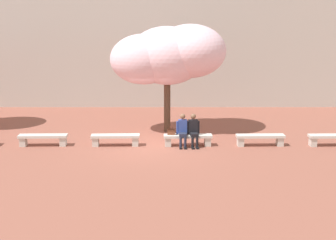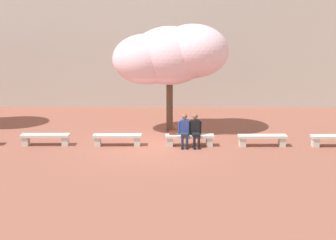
{
  "view_description": "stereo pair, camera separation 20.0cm",
  "coord_description": "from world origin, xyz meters",
  "px_view_note": "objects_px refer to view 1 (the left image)",
  "views": [
    {
      "loc": [
        0.65,
        -17.8,
        5.13
      ],
      "look_at": [
        0.57,
        0.2,
        1.0
      ],
      "focal_mm": 50.0,
      "sensor_mm": 36.0,
      "label": 1
    },
    {
      "loc": [
        0.85,
        -17.79,
        5.13
      ],
      "look_at": [
        0.57,
        0.2,
        1.0
      ],
      "focal_mm": 50.0,
      "sensor_mm": 36.0,
      "label": 2
    }
  ],
  "objects_px": {
    "person_seated_right": "(195,129)",
    "cherry_tree_main": "(172,55)",
    "stone_bench_near_west": "(45,138)",
    "stone_bench_east_end": "(262,138)",
    "person_seated_left": "(185,129)",
    "handbag": "(173,131)",
    "stone_bench_near_east": "(190,138)",
    "stone_bench_far_east": "(335,138)",
    "stone_bench_center": "(117,138)"
  },
  "relations": [
    {
      "from": "stone_bench_near_west",
      "to": "cherry_tree_main",
      "type": "height_order",
      "value": "cherry_tree_main"
    },
    {
      "from": "handbag",
      "to": "stone_bench_east_end",
      "type": "bearing_deg",
      "value": -0.26
    },
    {
      "from": "stone_bench_near_east",
      "to": "stone_bench_center",
      "type": "bearing_deg",
      "value": 180.0
    },
    {
      "from": "stone_bench_near_west",
      "to": "person_seated_right",
      "type": "relative_size",
      "value": 1.49
    },
    {
      "from": "person_seated_right",
      "to": "cherry_tree_main",
      "type": "relative_size",
      "value": 0.26
    },
    {
      "from": "person_seated_right",
      "to": "cherry_tree_main",
      "type": "height_order",
      "value": "cherry_tree_main"
    },
    {
      "from": "stone_bench_near_east",
      "to": "handbag",
      "type": "bearing_deg",
      "value": 178.58
    },
    {
      "from": "stone_bench_near_west",
      "to": "stone_bench_center",
      "type": "bearing_deg",
      "value": 0.0
    },
    {
      "from": "person_seated_left",
      "to": "person_seated_right",
      "type": "relative_size",
      "value": 1.0
    },
    {
      "from": "stone_bench_east_end",
      "to": "stone_bench_near_west",
      "type": "bearing_deg",
      "value": 180.0
    },
    {
      "from": "person_seated_right",
      "to": "cherry_tree_main",
      "type": "bearing_deg",
      "value": 111.34
    },
    {
      "from": "stone_bench_center",
      "to": "person_seated_right",
      "type": "distance_m",
      "value": 3.1
    },
    {
      "from": "person_seated_left",
      "to": "person_seated_right",
      "type": "height_order",
      "value": "same"
    },
    {
      "from": "person_seated_left",
      "to": "handbag",
      "type": "bearing_deg",
      "value": 171.2
    },
    {
      "from": "stone_bench_center",
      "to": "stone_bench_far_east",
      "type": "distance_m",
      "value": 8.58
    },
    {
      "from": "stone_bench_far_east",
      "to": "handbag",
      "type": "bearing_deg",
      "value": 179.85
    },
    {
      "from": "stone_bench_center",
      "to": "handbag",
      "type": "height_order",
      "value": "handbag"
    },
    {
      "from": "stone_bench_center",
      "to": "stone_bench_east_end",
      "type": "xyz_separation_m",
      "value": [
        5.72,
        0.0,
        0.0
      ]
    },
    {
      "from": "stone_bench_east_end",
      "to": "person_seated_left",
      "type": "xyz_separation_m",
      "value": [
        -3.07,
        -0.05,
        0.39
      ]
    },
    {
      "from": "stone_bench_center",
      "to": "stone_bench_near_east",
      "type": "height_order",
      "value": "same"
    },
    {
      "from": "person_seated_right",
      "to": "handbag",
      "type": "height_order",
      "value": "person_seated_right"
    },
    {
      "from": "stone_bench_east_end",
      "to": "cherry_tree_main",
      "type": "relative_size",
      "value": 0.39
    },
    {
      "from": "stone_bench_near_west",
      "to": "stone_bench_center",
      "type": "xyz_separation_m",
      "value": [
        2.86,
        0.0,
        0.0
      ]
    },
    {
      "from": "person_seated_right",
      "to": "cherry_tree_main",
      "type": "distance_m",
      "value": 3.69
    },
    {
      "from": "stone_bench_near_east",
      "to": "handbag",
      "type": "height_order",
      "value": "handbag"
    },
    {
      "from": "stone_bench_far_east",
      "to": "person_seated_right",
      "type": "bearing_deg",
      "value": -179.45
    },
    {
      "from": "stone_bench_east_end",
      "to": "stone_bench_far_east",
      "type": "bearing_deg",
      "value": 0.0
    },
    {
      "from": "stone_bench_near_east",
      "to": "person_seated_left",
      "type": "bearing_deg",
      "value": -165.5
    },
    {
      "from": "stone_bench_east_end",
      "to": "cherry_tree_main",
      "type": "height_order",
      "value": "cherry_tree_main"
    },
    {
      "from": "person_seated_left",
      "to": "cherry_tree_main",
      "type": "xyz_separation_m",
      "value": [
        -0.5,
        2.37,
        2.68
      ]
    },
    {
      "from": "stone_bench_near_west",
      "to": "person_seated_left",
      "type": "distance_m",
      "value": 5.52
    },
    {
      "from": "stone_bench_near_east",
      "to": "stone_bench_far_east",
      "type": "height_order",
      "value": "same"
    },
    {
      "from": "stone_bench_near_east",
      "to": "stone_bench_far_east",
      "type": "relative_size",
      "value": 1.0
    },
    {
      "from": "stone_bench_near_west",
      "to": "stone_bench_east_end",
      "type": "relative_size",
      "value": 1.0
    },
    {
      "from": "stone_bench_far_east",
      "to": "person_seated_left",
      "type": "bearing_deg",
      "value": -179.48
    },
    {
      "from": "stone_bench_east_end",
      "to": "stone_bench_center",
      "type": "bearing_deg",
      "value": 180.0
    },
    {
      "from": "person_seated_right",
      "to": "stone_bench_near_west",
      "type": "bearing_deg",
      "value": 179.49
    },
    {
      "from": "stone_bench_near_west",
      "to": "cherry_tree_main",
      "type": "distance_m",
      "value": 6.31
    },
    {
      "from": "stone_bench_near_east",
      "to": "person_seated_right",
      "type": "relative_size",
      "value": 1.49
    },
    {
      "from": "stone_bench_near_east",
      "to": "stone_bench_east_end",
      "type": "bearing_deg",
      "value": 0.0
    },
    {
      "from": "stone_bench_east_end",
      "to": "stone_bench_near_east",
      "type": "bearing_deg",
      "value": 180.0
    },
    {
      "from": "stone_bench_near_west",
      "to": "stone_bench_center",
      "type": "height_order",
      "value": "same"
    },
    {
      "from": "stone_bench_near_west",
      "to": "handbag",
      "type": "height_order",
      "value": "handbag"
    },
    {
      "from": "stone_bench_near_east",
      "to": "stone_bench_far_east",
      "type": "distance_m",
      "value": 5.72
    },
    {
      "from": "stone_bench_near_east",
      "to": "cherry_tree_main",
      "type": "bearing_deg",
      "value": 106.99
    },
    {
      "from": "stone_bench_far_east",
      "to": "stone_bench_east_end",
      "type": "bearing_deg",
      "value": 180.0
    },
    {
      "from": "stone_bench_near_east",
      "to": "stone_bench_far_east",
      "type": "bearing_deg",
      "value": 0.0
    },
    {
      "from": "stone_bench_near_west",
      "to": "handbag",
      "type": "xyz_separation_m",
      "value": [
        5.06,
        0.02,
        0.27
      ]
    },
    {
      "from": "cherry_tree_main",
      "to": "handbag",
      "type": "bearing_deg",
      "value": -88.78
    },
    {
      "from": "stone_bench_near_east",
      "to": "person_seated_right",
      "type": "bearing_deg",
      "value": -13.68
    }
  ]
}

